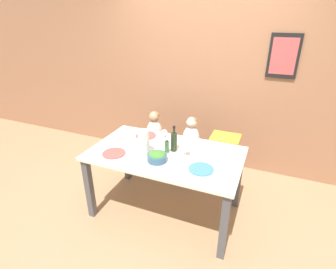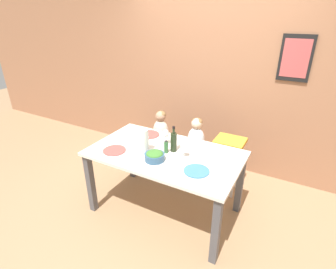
{
  "view_description": "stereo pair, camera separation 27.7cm",
  "coord_description": "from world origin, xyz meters",
  "px_view_note": "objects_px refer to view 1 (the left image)",
  "views": [
    {
      "loc": [
        0.96,
        -2.25,
        2.14
      ],
      "look_at": [
        0.0,
        0.07,
        0.96
      ],
      "focal_mm": 28.0,
      "sensor_mm": 36.0,
      "label": 1
    },
    {
      "loc": [
        1.21,
        -2.13,
        2.14
      ],
      "look_at": [
        0.0,
        0.07,
        0.96
      ],
      "focal_mm": 28.0,
      "sensor_mm": 36.0,
      "label": 2
    }
  ],
  "objects_px": {
    "wine_bottle": "(174,141)",
    "wine_glass_far": "(164,134)",
    "salad_bowl_large": "(157,157)",
    "dinner_plate_front_left": "(114,153)",
    "dinner_plate_back_left": "(146,135)",
    "person_child_center": "(191,135)",
    "chair_right_highchair": "(224,149)",
    "person_child_left": "(154,128)",
    "chair_far_center": "(190,155)",
    "dinner_plate_back_right": "(215,150)",
    "chair_far_left": "(155,148)",
    "wine_glass_near": "(186,145)",
    "dinner_plate_front_right": "(201,169)",
    "paper_towel_roll": "(144,142)"
  },
  "relations": [
    {
      "from": "chair_far_left",
      "to": "dinner_plate_front_left",
      "type": "height_order",
      "value": "dinner_plate_front_left"
    },
    {
      "from": "person_child_left",
      "to": "dinner_plate_front_left",
      "type": "xyz_separation_m",
      "value": [
        -0.02,
        -0.96,
        0.1
      ]
    },
    {
      "from": "dinner_plate_front_left",
      "to": "dinner_plate_back_right",
      "type": "distance_m",
      "value": 1.08
    },
    {
      "from": "wine_glass_near",
      "to": "salad_bowl_large",
      "type": "bearing_deg",
      "value": -140.23
    },
    {
      "from": "wine_glass_near",
      "to": "dinner_plate_front_right",
      "type": "height_order",
      "value": "wine_glass_near"
    },
    {
      "from": "dinner_plate_back_left",
      "to": "person_child_center",
      "type": "bearing_deg",
      "value": 45.3
    },
    {
      "from": "person_child_left",
      "to": "person_child_center",
      "type": "bearing_deg",
      "value": 0.0
    },
    {
      "from": "person_child_left",
      "to": "dinner_plate_back_right",
      "type": "xyz_separation_m",
      "value": [
        0.96,
        -0.48,
        0.1
      ]
    },
    {
      "from": "chair_far_center",
      "to": "dinner_plate_front_left",
      "type": "height_order",
      "value": "dinner_plate_front_left"
    },
    {
      "from": "paper_towel_roll",
      "to": "person_child_center",
      "type": "bearing_deg",
      "value": 73.06
    },
    {
      "from": "wine_glass_near",
      "to": "chair_far_left",
      "type": "bearing_deg",
      "value": 134.08
    },
    {
      "from": "chair_far_center",
      "to": "dinner_plate_back_left",
      "type": "bearing_deg",
      "value": -134.75
    },
    {
      "from": "dinner_plate_back_right",
      "to": "chair_right_highchair",
      "type": "bearing_deg",
      "value": 87.4
    },
    {
      "from": "wine_bottle",
      "to": "wine_glass_far",
      "type": "relative_size",
      "value": 1.61
    },
    {
      "from": "dinner_plate_back_left",
      "to": "chair_right_highchair",
      "type": "bearing_deg",
      "value": 26.45
    },
    {
      "from": "salad_bowl_large",
      "to": "person_child_center",
      "type": "bearing_deg",
      "value": 85.96
    },
    {
      "from": "chair_far_left",
      "to": "salad_bowl_large",
      "type": "bearing_deg",
      "value": -63.05
    },
    {
      "from": "chair_far_center",
      "to": "wine_glass_near",
      "type": "xyz_separation_m",
      "value": [
        0.17,
        -0.72,
        0.53
      ]
    },
    {
      "from": "chair_far_center",
      "to": "dinner_plate_back_left",
      "type": "distance_m",
      "value": 0.74
    },
    {
      "from": "dinner_plate_front_right",
      "to": "chair_far_left",
      "type": "bearing_deg",
      "value": 135.46
    },
    {
      "from": "person_child_left",
      "to": "wine_glass_near",
      "type": "height_order",
      "value": "wine_glass_near"
    },
    {
      "from": "wine_glass_far",
      "to": "dinner_plate_front_right",
      "type": "relative_size",
      "value": 0.73
    },
    {
      "from": "dinner_plate_back_left",
      "to": "dinner_plate_front_right",
      "type": "height_order",
      "value": "same"
    },
    {
      "from": "person_child_left",
      "to": "dinner_plate_back_right",
      "type": "distance_m",
      "value": 1.07
    },
    {
      "from": "salad_bowl_large",
      "to": "dinner_plate_front_right",
      "type": "bearing_deg",
      "value": 1.5
    },
    {
      "from": "salad_bowl_large",
      "to": "dinner_plate_front_left",
      "type": "bearing_deg",
      "value": -174.78
    },
    {
      "from": "paper_towel_roll",
      "to": "wine_glass_far",
      "type": "distance_m",
      "value": 0.31
    },
    {
      "from": "paper_towel_roll",
      "to": "dinner_plate_front_left",
      "type": "bearing_deg",
      "value": -156.74
    },
    {
      "from": "wine_bottle",
      "to": "salad_bowl_large",
      "type": "height_order",
      "value": "wine_bottle"
    },
    {
      "from": "paper_towel_roll",
      "to": "dinner_plate_back_right",
      "type": "distance_m",
      "value": 0.78
    },
    {
      "from": "chair_right_highchair",
      "to": "dinner_plate_front_right",
      "type": "distance_m",
      "value": 0.93
    },
    {
      "from": "paper_towel_roll",
      "to": "dinner_plate_back_right",
      "type": "xyz_separation_m",
      "value": [
        0.68,
        0.36,
        -0.13
      ]
    },
    {
      "from": "dinner_plate_front_left",
      "to": "dinner_plate_back_left",
      "type": "xyz_separation_m",
      "value": [
        0.11,
        0.52,
        0.0
      ]
    },
    {
      "from": "wine_bottle",
      "to": "wine_glass_near",
      "type": "xyz_separation_m",
      "value": [
        0.16,
        -0.07,
        0.01
      ]
    },
    {
      "from": "chair_far_center",
      "to": "person_child_left",
      "type": "height_order",
      "value": "person_child_left"
    },
    {
      "from": "chair_far_center",
      "to": "wine_bottle",
      "type": "xyz_separation_m",
      "value": [
        0.01,
        -0.65,
        0.51
      ]
    },
    {
      "from": "chair_right_highchair",
      "to": "dinner_plate_front_left",
      "type": "distance_m",
      "value": 1.4
    },
    {
      "from": "chair_far_left",
      "to": "wine_bottle",
      "type": "height_order",
      "value": "wine_bottle"
    },
    {
      "from": "chair_far_left",
      "to": "dinner_plate_back_right",
      "type": "relative_size",
      "value": 1.86
    },
    {
      "from": "chair_far_center",
      "to": "salad_bowl_large",
      "type": "xyz_separation_m",
      "value": [
        -0.06,
        -0.92,
        0.45
      ]
    },
    {
      "from": "wine_glass_far",
      "to": "wine_bottle",
      "type": "bearing_deg",
      "value": -33.48
    },
    {
      "from": "dinner_plate_back_right",
      "to": "dinner_plate_front_left",
      "type": "bearing_deg",
      "value": -153.64
    },
    {
      "from": "wine_glass_far",
      "to": "dinner_plate_back_right",
      "type": "relative_size",
      "value": 0.73
    },
    {
      "from": "dinner_plate_back_left",
      "to": "wine_glass_near",
      "type": "bearing_deg",
      "value": -25.21
    },
    {
      "from": "chair_right_highchair",
      "to": "dinner_plate_back_left",
      "type": "xyz_separation_m",
      "value": [
        -0.88,
        -0.44,
        0.22
      ]
    },
    {
      "from": "wine_bottle",
      "to": "salad_bowl_large",
      "type": "xyz_separation_m",
      "value": [
        -0.08,
        -0.26,
        -0.06
      ]
    },
    {
      "from": "salad_bowl_large",
      "to": "dinner_plate_back_right",
      "type": "relative_size",
      "value": 0.83
    },
    {
      "from": "person_child_left",
      "to": "salad_bowl_large",
      "type": "bearing_deg",
      "value": -63.07
    },
    {
      "from": "person_child_center",
      "to": "dinner_plate_back_right",
      "type": "distance_m",
      "value": 0.65
    },
    {
      "from": "dinner_plate_front_left",
      "to": "wine_glass_near",
      "type": "bearing_deg",
      "value": 18.43
    }
  ]
}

